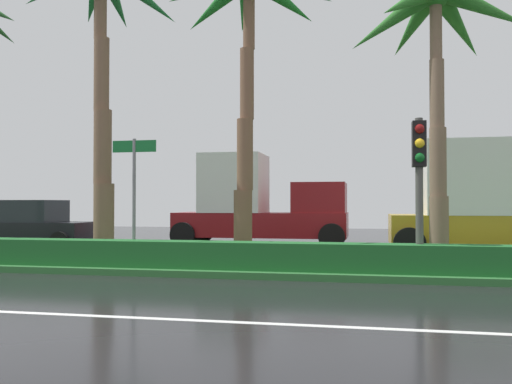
# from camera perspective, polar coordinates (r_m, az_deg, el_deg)

# --- Properties ---
(ground_plane) EXTENTS (90.00, 42.00, 0.10)m
(ground_plane) POSITION_cam_1_polar(r_m,az_deg,el_deg) (15.14, -8.48, -7.47)
(ground_plane) COLOR black
(near_lane_divider_stripe) EXTENTS (81.00, 0.14, 0.01)m
(near_lane_divider_stripe) POSITION_cam_1_polar(r_m,az_deg,el_deg) (8.94, -24.32, -11.41)
(near_lane_divider_stripe) COLOR white
(near_lane_divider_stripe) RESTS_ON ground_plane
(median_strip) EXTENTS (85.50, 4.00, 0.15)m
(median_strip) POSITION_cam_1_polar(r_m,az_deg,el_deg) (14.19, -9.87, -7.37)
(median_strip) COLOR #2D6B33
(median_strip) RESTS_ON ground_plane
(median_hedge) EXTENTS (76.50, 0.70, 0.60)m
(median_hedge) POSITION_cam_1_polar(r_m,az_deg,el_deg) (12.87, -12.15, -6.32)
(median_hedge) COLOR #1E6028
(median_hedge) RESTS_ON median_strip
(palm_tree_centre_left) EXTENTS (4.90, 4.77, 8.47)m
(palm_tree_centre_left) POSITION_cam_1_polar(r_m,az_deg,el_deg) (16.16, -16.03, 17.99)
(palm_tree_centre_left) COLOR brown
(palm_tree_centre_left) RESTS_ON median_strip
(palm_tree_centre) EXTENTS (4.25, 4.28, 7.70)m
(palm_tree_centre) POSITION_cam_1_polar(r_m,az_deg,el_deg) (14.43, -0.78, 18.17)
(palm_tree_centre) COLOR brown
(palm_tree_centre) RESTS_ON median_strip
(palm_tree_centre_right) EXTENTS (4.39, 4.28, 7.04)m
(palm_tree_centre_right) POSITION_cam_1_polar(r_m,az_deg,el_deg) (14.16, 18.51, 15.94)
(palm_tree_centre_right) COLOR #7C614B
(palm_tree_centre_right) RESTS_ON median_strip
(traffic_signal_median_right) EXTENTS (0.28, 0.43, 3.25)m
(traffic_signal_median_right) POSITION_cam_1_polar(r_m,az_deg,el_deg) (11.92, 16.76, 2.63)
(traffic_signal_median_right) COLOR #4C4C47
(traffic_signal_median_right) RESTS_ON median_strip
(street_name_sign) EXTENTS (1.10, 0.08, 3.00)m
(street_name_sign) POSITION_cam_1_polar(r_m,az_deg,el_deg) (13.27, -12.68, 0.87)
(street_name_sign) COLOR slate
(street_name_sign) RESTS_ON median_strip
(car_in_traffic_leading) EXTENTS (4.30, 2.02, 1.72)m
(car_in_traffic_leading) POSITION_cam_1_polar(r_m,az_deg,el_deg) (20.62, -22.60, -3.28)
(car_in_traffic_leading) COLOR black
(car_in_traffic_leading) RESTS_ON ground_plane
(box_truck_lead) EXTENTS (6.40, 2.64, 3.46)m
(box_truck_lead) POSITION_cam_1_polar(r_m,az_deg,el_deg) (20.46, 0.37, -1.37)
(box_truck_lead) COLOR maroon
(box_truck_lead) RESTS_ON ground_plane
(box_truck_following) EXTENTS (6.40, 2.64, 3.46)m
(box_truck_following) POSITION_cam_1_polar(r_m,az_deg,el_deg) (17.68, 24.02, -1.29)
(box_truck_following) COLOR #B28C1E
(box_truck_following) RESTS_ON ground_plane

